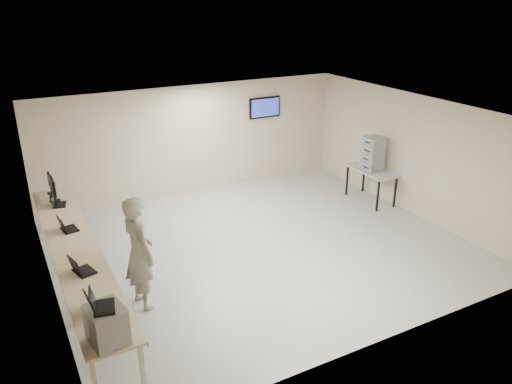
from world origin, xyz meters
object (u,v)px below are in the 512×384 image
equipment_box (107,325)px  soldier (139,253)px  workbench (76,251)px  side_table (372,173)px

equipment_box → soldier: size_ratio=0.25×
workbench → equipment_box: size_ratio=12.21×
equipment_box → side_table: bearing=16.5°
soldier → side_table: (6.32, 1.71, -0.23)m
equipment_box → workbench: bearing=78.8°
workbench → soldier: size_ratio=3.06×
soldier → side_table: soldier is taller
equipment_box → side_table: 8.10m
equipment_box → soldier: bearing=54.0°
soldier → side_table: 6.55m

